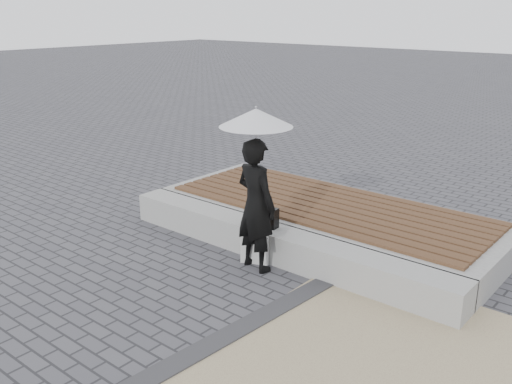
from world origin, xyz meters
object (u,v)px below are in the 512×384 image
(handbag, at_px, (264,216))
(canvas_tote, at_px, (256,248))
(woman, at_px, (256,205))
(seating_ledge, at_px, (277,244))
(parasol, at_px, (256,118))

(handbag, bearing_deg, canvas_tote, -80.88)
(woman, bearing_deg, seating_ledge, -86.76)
(parasol, xyz_separation_m, handbag, (-0.17, 0.38, -1.37))
(seating_ledge, height_order, parasol, parasol)
(woman, distance_m, canvas_tote, 0.66)
(woman, distance_m, handbag, 0.52)
(seating_ledge, xyz_separation_m, parasol, (-0.04, -0.39, 1.71))
(seating_ledge, relative_size, parasol, 4.49)
(parasol, height_order, canvas_tote, parasol)
(seating_ledge, distance_m, canvas_tote, 0.30)
(parasol, bearing_deg, woman, 104.04)
(handbag, height_order, canvas_tote, handbag)
(parasol, height_order, handbag, parasol)
(seating_ledge, relative_size, handbag, 13.33)
(seating_ledge, distance_m, handbag, 0.40)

